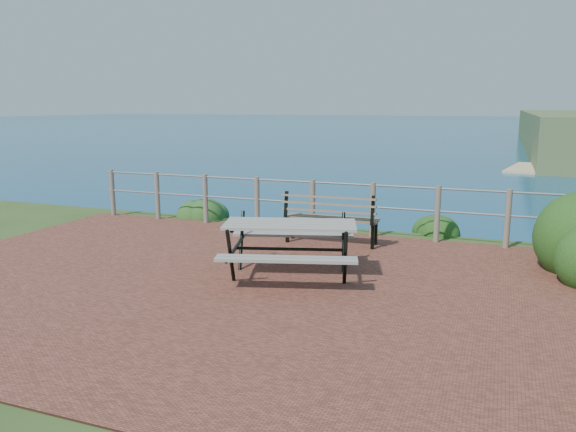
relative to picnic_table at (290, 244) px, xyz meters
The scene contains 7 objects.
ground 0.95m from the picnic_table, 138.49° to the right, with size 10.00×7.00×0.12m, color brown.
ocean 199.47m from the picnic_table, 90.17° to the left, with size 1200.00×1200.00×0.00m, color #145A7B.
safety_railing 2.88m from the picnic_table, 102.16° to the left, with size 9.40×0.10×1.00m.
picnic_table is the anchor object (origin of this frame).
park_bench 2.04m from the picnic_table, 90.12° to the left, with size 1.64×0.46×0.92m.
shrub_lip_west 4.84m from the picnic_table, 132.61° to the left, with size 0.86×0.86×0.63m, color #234C1C.
shrub_lip_east 3.99m from the picnic_table, 68.45° to the left, with size 0.76×0.76×0.50m, color #173D12.
Camera 1 is at (3.30, -6.58, 2.39)m, focal length 35.00 mm.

